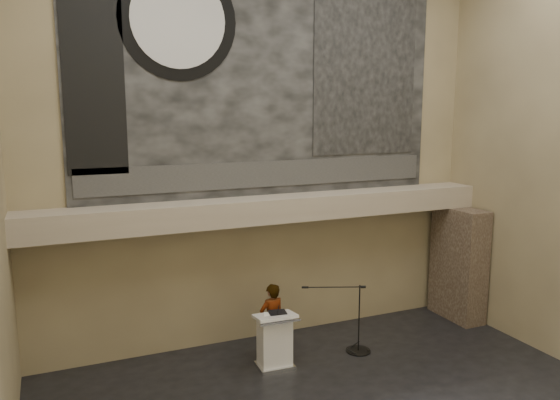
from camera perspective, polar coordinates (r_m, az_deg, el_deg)
name	(u,v)px	position (r m, az deg, el deg)	size (l,w,h in m)	color
wall_back	(265,146)	(11.64, -1.56, 5.71)	(10.00, 0.02, 8.50)	#817252
soffit	(272,209)	(11.43, -0.79, -0.93)	(10.00, 0.80, 0.50)	tan
sprinkler_left	(199,229)	(10.94, -8.46, -3.01)	(0.04, 0.04, 0.06)	#B2893D
sprinkler_right	(352,215)	(12.28, 7.53, -1.60)	(0.04, 0.04, 0.06)	#B2893D
banner	(265,76)	(11.60, -1.54, 12.87)	(8.00, 0.05, 5.00)	black
banner_text_strip	(267,174)	(11.63, -1.42, 2.74)	(7.76, 0.02, 0.55)	#303030
banner_clock_rim	(178,20)	(11.13, -10.58, 18.03)	(2.30, 2.30, 0.02)	black
banner_clock_face	(179,20)	(11.11, -10.55, 18.05)	(1.84, 1.84, 0.02)	silver
banner_building_print	(366,73)	(12.66, 8.95, 12.94)	(2.60, 0.02, 3.60)	black
banner_brick_print	(94,88)	(10.76, -18.85, 11.02)	(1.10, 0.02, 3.20)	black
stone_pier	(459,263)	(13.87, 18.15, -6.31)	(0.60, 1.40, 2.70)	#433429
lectern	(275,341)	(10.98, -0.56, -14.51)	(0.79, 0.58, 1.14)	silver
binder	(278,313)	(10.80, -0.26, -11.69)	(0.33, 0.27, 0.04)	black
papers	(270,315)	(10.73, -1.07, -11.93)	(0.22, 0.31, 0.01)	white
speaker_person	(272,320)	(11.37, -0.87, -12.45)	(0.56, 0.37, 1.54)	beige
mic_stand	(356,342)	(11.89, 7.99, -14.45)	(1.37, 0.71, 1.45)	black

